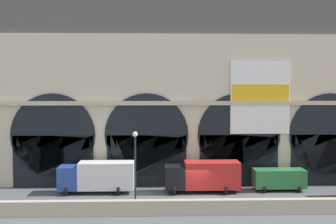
% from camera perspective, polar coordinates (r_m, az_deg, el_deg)
% --- Properties ---
extents(ground_plane, '(200.00, 200.00, 0.00)m').
position_cam_1_polar(ground_plane, '(41.03, 4.04, -11.61)').
color(ground_plane, '#54565B').
extents(quay_parapet_wall, '(90.00, 0.70, 1.27)m').
position_cam_1_polar(quay_parapet_wall, '(35.97, 4.91, -12.74)').
color(quay_parapet_wall, '#B2A891').
rests_on(quay_parapet_wall, ground).
extents(station_building, '(51.31, 5.62, 20.07)m').
position_cam_1_polar(station_building, '(47.20, 3.18, 2.35)').
color(station_building, beige).
rests_on(station_building, ground).
extents(box_truck_midwest, '(7.50, 2.91, 3.12)m').
position_cam_1_polar(box_truck_midwest, '(43.18, -9.52, -8.57)').
color(box_truck_midwest, '#28479E').
rests_on(box_truck_midwest, ground).
extents(box_truck_center, '(7.50, 2.91, 3.12)m').
position_cam_1_polar(box_truck_center, '(42.99, 4.79, -8.59)').
color(box_truck_center, black).
rests_on(box_truck_center, ground).
extents(van_mideast, '(5.20, 2.48, 2.20)m').
position_cam_1_polar(van_mideast, '(45.10, 14.83, -8.71)').
color(van_mideast, '#2D7A42').
rests_on(van_mideast, ground).
extents(street_lamp_quayside, '(0.44, 0.44, 6.90)m').
position_cam_1_polar(street_lamp_quayside, '(35.69, -4.48, -6.64)').
color(street_lamp_quayside, black).
rests_on(street_lamp_quayside, ground).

